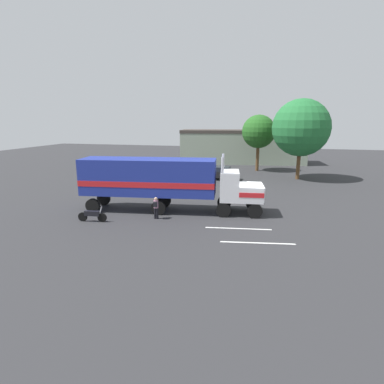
% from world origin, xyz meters
% --- Properties ---
extents(ground_plane, '(120.00, 120.00, 0.00)m').
position_xyz_m(ground_plane, '(0.00, 0.00, 0.00)').
color(ground_plane, '#2D2D30').
extents(lane_stripe_near, '(4.38, 0.77, 0.01)m').
position_xyz_m(lane_stripe_near, '(-0.34, -3.50, 0.01)').
color(lane_stripe_near, silver).
rests_on(lane_stripe_near, ground_plane).
extents(lane_stripe_mid, '(4.37, 0.85, 0.01)m').
position_xyz_m(lane_stripe_mid, '(1.03, -5.74, 0.01)').
color(lane_stripe_mid, silver).
rests_on(lane_stripe_mid, ground_plane).
extents(semi_truck, '(14.37, 4.56, 4.50)m').
position_xyz_m(semi_truck, '(-6.64, -0.72, 2.52)').
color(semi_truck, silver).
rests_on(semi_truck, ground_plane).
extents(person_bystander, '(0.34, 0.46, 1.63)m').
position_xyz_m(person_bystander, '(-6.42, -2.83, 0.89)').
color(person_bystander, black).
rests_on(person_bystander, ground_plane).
extents(parked_car, '(4.45, 1.93, 1.57)m').
position_xyz_m(parked_car, '(-4.43, 13.65, 0.81)').
color(parked_car, black).
rests_on(parked_car, ground_plane).
extents(motorcycle, '(2.11, 0.38, 1.12)m').
position_xyz_m(motorcycle, '(-10.59, -4.57, 0.48)').
color(motorcycle, black).
rests_on(motorcycle, ground_plane).
extents(tree_left, '(4.59, 4.59, 7.79)m').
position_xyz_m(tree_left, '(-0.36, 21.56, 5.46)').
color(tree_left, brown).
rests_on(tree_left, ground_plane).
extents(tree_center, '(6.75, 6.75, 9.54)m').
position_xyz_m(tree_center, '(4.76, 16.26, 6.16)').
color(tree_center, brown).
rests_on(tree_center, ground_plane).
extents(building_backdrop, '(20.80, 8.66, 5.44)m').
position_xyz_m(building_backdrop, '(-3.29, 29.59, 2.93)').
color(building_backdrop, gray).
rests_on(building_backdrop, ground_plane).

